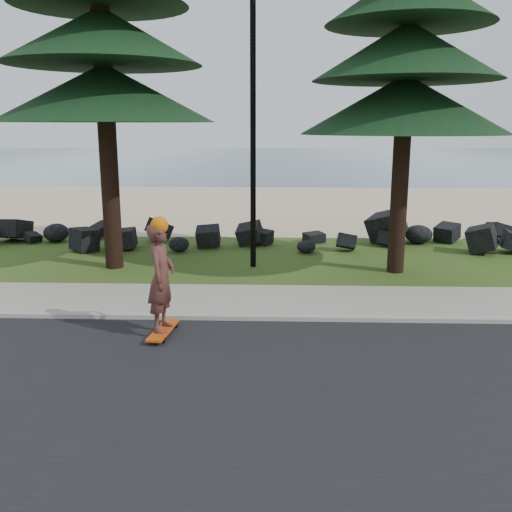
% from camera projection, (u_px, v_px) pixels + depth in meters
% --- Properties ---
extents(ground, '(160.00, 160.00, 0.00)m').
position_uv_depth(ground, '(247.00, 305.00, 11.37)').
color(ground, '#305119').
rests_on(ground, ground).
extents(road, '(160.00, 7.00, 0.02)m').
position_uv_depth(road, '(228.00, 417.00, 6.98)').
color(road, black).
rests_on(road, ground).
extents(kerb, '(160.00, 0.20, 0.10)m').
position_uv_depth(kerb, '(244.00, 317.00, 10.48)').
color(kerb, '#ACA39B').
rests_on(kerb, ground).
extents(sidewalk, '(160.00, 2.00, 0.08)m').
position_uv_depth(sidewalk, '(247.00, 300.00, 11.55)').
color(sidewalk, '#9D9783').
rests_on(sidewalk, ground).
extents(beach_sand, '(160.00, 15.00, 0.01)m').
position_uv_depth(beach_sand, '(263.00, 205.00, 25.49)').
color(beach_sand, tan).
rests_on(beach_sand, ground).
extents(ocean, '(160.00, 58.00, 0.01)m').
position_uv_depth(ocean, '(271.00, 159.00, 61.04)').
color(ocean, '#335062').
rests_on(ocean, ground).
extents(seawall_boulders, '(60.00, 2.40, 1.10)m').
position_uv_depth(seawall_boulders, '(256.00, 247.00, 16.82)').
color(seawall_boulders, black).
rests_on(seawall_boulders, ground).
extents(lamp_post, '(0.25, 0.14, 8.14)m').
position_uv_depth(lamp_post, '(253.00, 98.00, 13.56)').
color(lamp_post, black).
rests_on(lamp_post, ground).
extents(skateboarder, '(0.51, 1.12, 2.04)m').
position_uv_depth(skateboarder, '(161.00, 278.00, 9.48)').
color(skateboarder, '#C5460B').
rests_on(skateboarder, ground).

